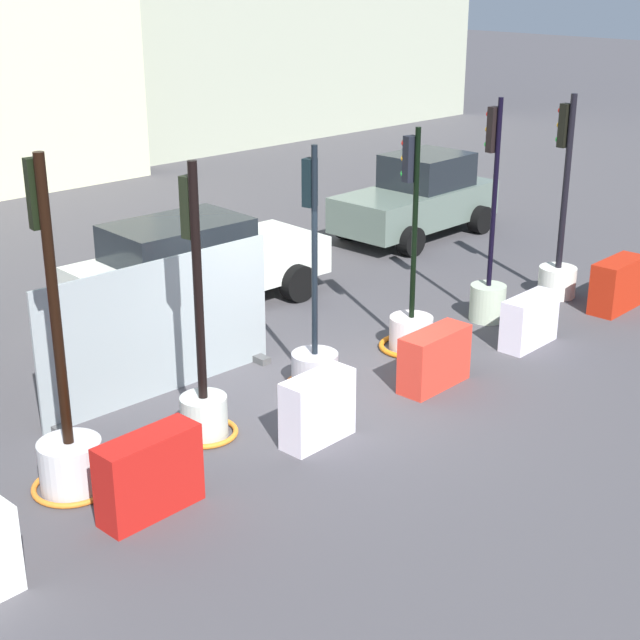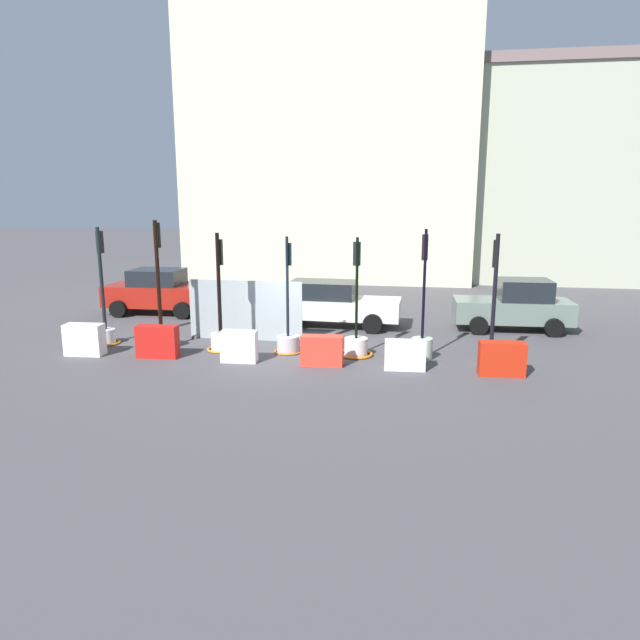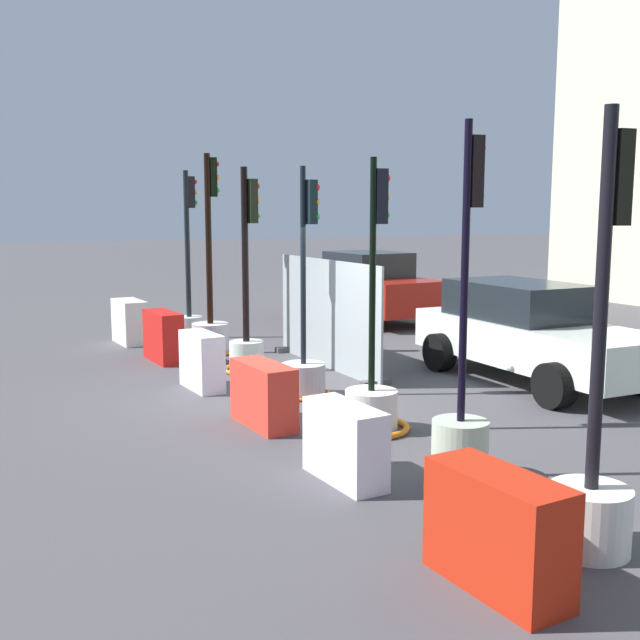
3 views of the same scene
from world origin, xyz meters
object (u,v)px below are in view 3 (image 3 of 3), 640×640
(construction_barrier_0, at_px, (130,322))
(construction_barrier_1, at_px, (163,336))
(car_white_van, at_px, (530,332))
(traffic_light_2, at_px, (247,334))
(car_red_compact, at_px, (369,287))
(traffic_light_6, at_px, (593,470))
(construction_barrier_4, at_px, (345,443))
(traffic_light_5, at_px, (461,417))
(construction_barrier_2, at_px, (202,361))
(traffic_light_1, at_px, (211,323))
(traffic_light_0, at_px, (189,307))
(construction_barrier_3, at_px, (263,395))
(traffic_light_4, at_px, (372,393))
(traffic_light_3, at_px, (304,362))
(construction_barrier_5, at_px, (497,531))

(construction_barrier_0, distance_m, construction_barrier_1, 2.18)
(construction_barrier_0, bearing_deg, car_white_van, 37.67)
(traffic_light_2, distance_m, car_red_compact, 6.46)
(traffic_light_6, height_order, construction_barrier_4, traffic_light_6)
(traffic_light_5, distance_m, construction_barrier_2, 5.08)
(traffic_light_1, bearing_deg, traffic_light_6, -0.35)
(traffic_light_0, bearing_deg, traffic_light_2, -2.41)
(traffic_light_2, bearing_deg, construction_barrier_4, -11.24)
(construction_barrier_1, xyz_separation_m, construction_barrier_3, (4.70, 0.01, -0.05))
(traffic_light_5, bearing_deg, construction_barrier_0, -172.81)
(traffic_light_4, xyz_separation_m, construction_barrier_0, (-7.67, -1.25, -0.02))
(construction_barrier_0, xyz_separation_m, construction_barrier_4, (9.09, 0.08, -0.05))
(traffic_light_3, bearing_deg, traffic_light_0, 179.56)
(traffic_light_0, relative_size, car_red_compact, 0.87)
(construction_barrier_5, bearing_deg, traffic_light_0, 173.53)
(construction_barrier_3, bearing_deg, traffic_light_5, 22.27)
(construction_barrier_2, distance_m, car_white_van, 5.26)
(traffic_light_1, distance_m, construction_barrier_0, 2.15)
(traffic_light_4, distance_m, construction_barrier_5, 4.05)
(traffic_light_5, height_order, construction_barrier_4, traffic_light_5)
(construction_barrier_3, bearing_deg, construction_barrier_5, -1.47)
(traffic_light_4, bearing_deg, construction_barrier_0, -170.77)
(construction_barrier_5, bearing_deg, construction_barrier_0, 179.98)
(traffic_light_4, relative_size, traffic_light_5, 0.93)
(traffic_light_1, relative_size, traffic_light_5, 1.05)
(construction_barrier_3, xyz_separation_m, car_white_van, (-0.44, 4.85, 0.39))
(traffic_light_3, xyz_separation_m, construction_barrier_3, (1.19, -1.15, -0.10))
(construction_barrier_3, distance_m, car_white_van, 4.88)
(car_white_van, bearing_deg, traffic_light_2, -125.87)
(traffic_light_3, xyz_separation_m, car_white_van, (0.75, 3.69, 0.29))
(traffic_light_6, bearing_deg, traffic_light_3, 178.12)
(traffic_light_6, bearing_deg, construction_barrier_2, -171.38)
(construction_barrier_1, bearing_deg, traffic_light_6, 6.03)
(traffic_light_5, xyz_separation_m, construction_barrier_4, (-0.44, -1.12, -0.24))
(traffic_light_6, distance_m, car_white_van, 6.29)
(traffic_light_3, bearing_deg, construction_barrier_0, -167.40)
(traffic_light_5, relative_size, construction_barrier_5, 3.09)
(traffic_light_1, relative_size, car_white_van, 0.84)
(car_red_compact, bearing_deg, construction_barrier_3, -38.88)
(traffic_light_6, xyz_separation_m, construction_barrier_0, (-11.38, -1.08, -0.23))
(traffic_light_5, bearing_deg, traffic_light_0, 179.33)
(traffic_light_2, xyz_separation_m, traffic_light_3, (2.01, 0.11, -0.13))
(traffic_light_0, bearing_deg, traffic_light_6, -1.16)
(traffic_light_6, bearing_deg, traffic_light_0, 178.84)
(traffic_light_2, distance_m, construction_barrier_5, 7.93)
(construction_barrier_0, bearing_deg, construction_barrier_4, 0.51)
(car_red_compact, bearing_deg, construction_barrier_5, -26.78)
(traffic_light_2, height_order, construction_barrier_5, traffic_light_2)
(traffic_light_1, xyz_separation_m, traffic_light_5, (7.71, 0.06, 0.04))
(traffic_light_5, xyz_separation_m, car_red_compact, (-10.04, 4.87, 0.21))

